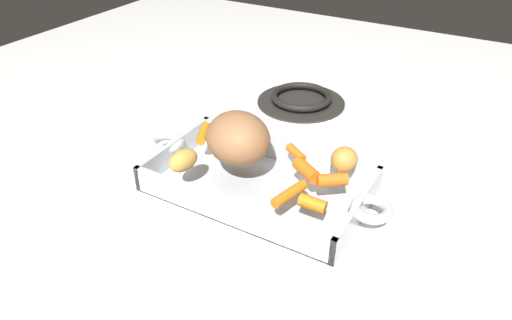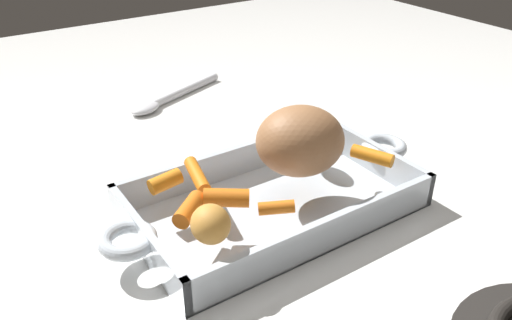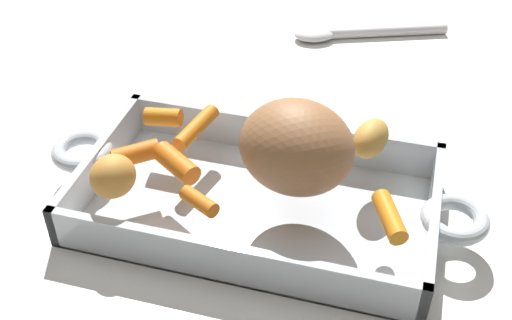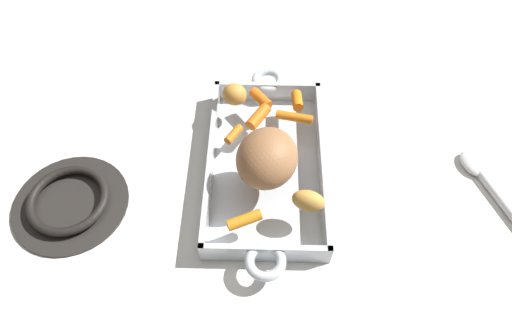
{
  "view_description": "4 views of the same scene",
  "coord_description": "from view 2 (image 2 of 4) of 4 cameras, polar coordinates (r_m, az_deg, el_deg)",
  "views": [
    {
      "loc": [
        0.33,
        -0.58,
        0.49
      ],
      "look_at": [
        0.0,
        -0.01,
        0.07
      ],
      "focal_mm": 33.16,
      "sensor_mm": 36.0,
      "label": 1
    },
    {
      "loc": [
        0.33,
        0.46,
        0.4
      ],
      "look_at": [
        0.03,
        -0.0,
        0.08
      ],
      "focal_mm": 36.47,
      "sensor_mm": 36.0,
      "label": 2
    },
    {
      "loc": [
        -0.14,
        0.49,
        0.47
      ],
      "look_at": [
        -0.01,
        0.02,
        0.09
      ],
      "focal_mm": 45.9,
      "sensor_mm": 36.0,
      "label": 3
    },
    {
      "loc": [
        -0.49,
        0.01,
        0.71
      ],
      "look_at": [
        -0.03,
        0.02,
        0.07
      ],
      "focal_mm": 32.44,
      "sensor_mm": 36.0,
      "label": 4
    }
  ],
  "objects": [
    {
      "name": "ground_plane",
      "position": [
        0.69,
        1.94,
        -5.54
      ],
      "size": [
        2.08,
        2.08,
        0.0
      ],
      "primitive_type": "plane",
      "color": "white"
    },
    {
      "name": "roasting_dish",
      "position": [
        0.68,
        1.97,
        -4.4
      ],
      "size": [
        0.46,
        0.21,
        0.05
      ],
      "color": "silver",
      "rests_on": "ground_plane"
    },
    {
      "name": "pork_roast",
      "position": [
        0.66,
        5.01,
        2.02
      ],
      "size": [
        0.14,
        0.13,
        0.09
      ],
      "primitive_type": "ellipsoid",
      "rotation": [
        0.0,
        0.0,
        2.82
      ],
      "color": "#A06C44",
      "rests_on": "roasting_dish"
    },
    {
      "name": "baby_carrot_northwest",
      "position": [
        0.65,
        -9.92,
        -2.34
      ],
      "size": [
        0.04,
        0.02,
        0.02
      ],
      "primitive_type": "cylinder",
      "rotation": [
        1.65,
        0.0,
        1.63
      ],
      "color": "orange",
      "rests_on": "roasting_dish"
    },
    {
      "name": "baby_carrot_northeast",
      "position": [
        0.6,
        -7.3,
        -5.38
      ],
      "size": [
        0.05,
        0.05,
        0.02
      ],
      "primitive_type": "cylinder",
      "rotation": [
        1.59,
        0.0,
        2.24
      ],
      "color": "orange",
      "rests_on": "roasting_dish"
    },
    {
      "name": "baby_carrot_center_left",
      "position": [
        0.66,
        -6.47,
        -1.68
      ],
      "size": [
        0.03,
        0.07,
        0.02
      ],
      "primitive_type": "cylinder",
      "rotation": [
        1.6,
        0.0,
        2.92
      ],
      "color": "orange",
      "rests_on": "roasting_dish"
    },
    {
      "name": "baby_carrot_southwest",
      "position": [
        0.6,
        2.25,
        -5.23
      ],
      "size": [
        0.04,
        0.03,
        0.02
      ],
      "primitive_type": "cylinder",
      "rotation": [
        1.51,
        0.0,
        4.18
      ],
      "color": "orange",
      "rests_on": "roasting_dish"
    },
    {
      "name": "baby_carrot_center_right",
      "position": [
        0.72,
        12.63,
        0.46
      ],
      "size": [
        0.04,
        0.06,
        0.02
      ],
      "primitive_type": "cylinder",
      "rotation": [
        1.58,
        0.0,
        3.56
      ],
      "color": "orange",
      "rests_on": "roasting_dish"
    },
    {
      "name": "baby_carrot_southeast",
      "position": [
        0.61,
        -3.26,
        -4.16
      ],
      "size": [
        0.06,
        0.05,
        0.02
      ],
      "primitive_type": "cylinder",
      "rotation": [
        1.54,
        0.0,
        1.0
      ],
      "color": "orange",
      "rests_on": "roasting_dish"
    },
    {
      "name": "potato_corner",
      "position": [
        0.76,
        5.5,
        3.62
      ],
      "size": [
        0.05,
        0.06,
        0.04
      ],
      "primitive_type": "ellipsoid",
      "rotation": [
        0.0,
        0.0,
        4.46
      ],
      "color": "gold",
      "rests_on": "roasting_dish"
    },
    {
      "name": "potato_near_roast",
      "position": [
        0.55,
        -5.0,
        -7.01
      ],
      "size": [
        0.05,
        0.06,
        0.04
      ],
      "primitive_type": "ellipsoid",
      "rotation": [
        0.0,
        0.0,
        1.31
      ],
      "color": "gold",
      "rests_on": "roasting_dish"
    },
    {
      "name": "serving_spoon",
      "position": [
        1.02,
        -9.77,
        6.69
      ],
      "size": [
        0.23,
        0.11,
        0.02
      ],
      "rotation": [
        0.0,
        0.0,
        0.37
      ],
      "color": "white",
      "rests_on": "ground_plane"
    }
  ]
}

